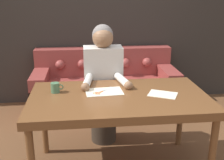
# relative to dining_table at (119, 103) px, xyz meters

# --- Properties ---
(wall_back) EXTENTS (8.00, 0.06, 2.60)m
(wall_back) POSITION_rel_dining_table_xyz_m (-0.09, 1.83, 0.61)
(wall_back) COLOR #2D2823
(wall_back) RESTS_ON ground_plane
(dining_table) EXTENTS (1.55, 0.88, 0.76)m
(dining_table) POSITION_rel_dining_table_xyz_m (0.00, 0.00, 0.00)
(dining_table) COLOR brown
(dining_table) RESTS_ON ground_plane
(couch) EXTENTS (1.93, 0.79, 0.84)m
(couch) POSITION_rel_dining_table_xyz_m (-0.00, 1.43, -0.38)
(couch) COLOR brown
(couch) RESTS_ON ground_plane
(person) EXTENTS (0.48, 0.60, 1.30)m
(person) POSITION_rel_dining_table_xyz_m (-0.09, 0.56, -0.02)
(person) COLOR #33281E
(person) RESTS_ON ground_plane
(pattern_paper_main) EXTENTS (0.34, 0.24, 0.00)m
(pattern_paper_main) POSITION_rel_dining_table_xyz_m (-0.12, 0.10, 0.07)
(pattern_paper_main) COLOR beige
(pattern_paper_main) RESTS_ON dining_table
(pattern_paper_offcut) EXTENTS (0.29, 0.26, 0.00)m
(pattern_paper_offcut) POSITION_rel_dining_table_xyz_m (0.38, -0.02, 0.07)
(pattern_paper_offcut) COLOR beige
(pattern_paper_offcut) RESTS_ON dining_table
(scissors) EXTENTS (0.21, 0.20, 0.01)m
(scissors) POSITION_rel_dining_table_xyz_m (-0.15, 0.09, 0.07)
(scissors) COLOR silver
(scissors) RESTS_ON dining_table
(mug) EXTENTS (0.11, 0.08, 0.09)m
(mug) POSITION_rel_dining_table_xyz_m (-0.55, 0.14, 0.12)
(mug) COLOR #47704C
(mug) RESTS_ON dining_table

